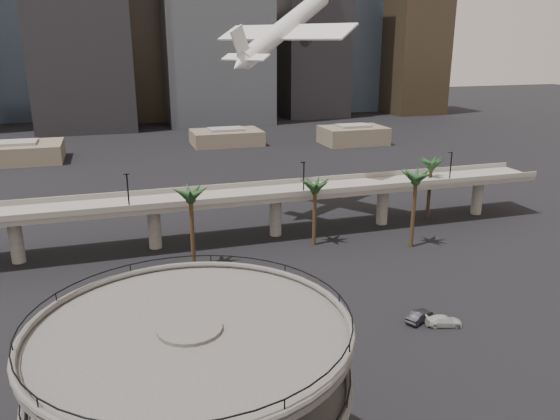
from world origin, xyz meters
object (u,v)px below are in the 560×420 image
object	(u,v)px
overpass	(216,202)
car_b	(419,316)
car_a	(312,321)
parking_ramp	(194,408)
airborne_jet	(285,28)
car_c	(444,321)

from	to	relation	value
overpass	car_b	xyz separation A→B (m)	(19.08, -37.09, -6.61)
car_b	overpass	bearing A→B (deg)	-0.90
car_a	car_b	xyz separation A→B (m)	(13.71, -2.98, 0.05)
parking_ramp	car_a	distance (m)	32.25
overpass	car_a	world-z (taller)	overpass
overpass	airborne_jet	distance (m)	36.44
car_b	car_c	size ratio (longest dim) A/B	0.96
parking_ramp	overpass	size ratio (longest dim) A/B	0.17
car_a	car_b	distance (m)	14.03
parking_ramp	car_c	bearing A→B (deg)	30.09
car_c	overpass	bearing A→B (deg)	44.73
parking_ramp	car_c	distance (m)	40.82
parking_ramp	airborne_jet	bearing A→B (deg)	67.35
airborne_jet	car_a	world-z (taller)	airborne_jet
car_b	car_c	bearing A→B (deg)	-158.22
car_c	airborne_jet	bearing A→B (deg)	21.00
overpass	car_b	world-z (taller)	overpass
car_b	airborne_jet	bearing A→B (deg)	-25.59
overpass	car_b	distance (m)	42.23
airborne_jet	car_b	world-z (taller)	airborne_jet
car_a	car_c	distance (m)	16.79
overpass	car_c	bearing A→B (deg)	-61.27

